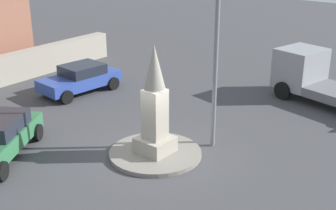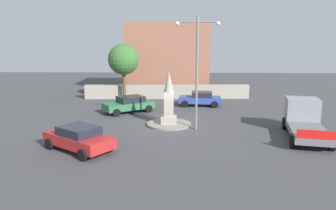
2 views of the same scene
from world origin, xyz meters
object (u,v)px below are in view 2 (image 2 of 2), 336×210
(car_red_far_side, at_px, (79,138))
(car_green_waiting, at_px, (129,104))
(corner_building, at_px, (167,58))
(streetlamp, at_px, (197,62))
(truck_grey_parked_right, at_px, (304,119))
(tree_near_wall, at_px, (123,60))
(car_blue_approaching, at_px, (200,99))
(monument, at_px, (169,101))

(car_red_far_side, distance_m, car_green_waiting, 10.08)
(corner_building, bearing_deg, car_green_waiting, -102.75)
(streetlamp, height_order, corner_building, corner_building)
(truck_grey_parked_right, bearing_deg, car_green_waiting, 153.09)
(car_green_waiting, bearing_deg, tree_near_wall, 103.46)
(truck_grey_parked_right, bearing_deg, corner_building, 117.46)
(car_blue_approaching, relative_size, tree_near_wall, 0.70)
(monument, distance_m, car_green_waiting, 5.67)
(monument, distance_m, truck_grey_parked_right, 9.27)
(monument, xyz_separation_m, car_blue_approaching, (2.79, 7.26, -1.13))
(car_blue_approaching, height_order, tree_near_wall, tree_near_wall)
(car_green_waiting, xyz_separation_m, tree_near_wall, (-1.38, 5.75, 3.48))
(car_red_far_side, height_order, car_green_waiting, car_red_far_side)
(car_red_far_side, relative_size, car_blue_approaching, 1.12)
(monument, distance_m, car_red_far_side, 7.64)
(car_red_far_side, xyz_separation_m, tree_near_wall, (-0.04, 15.74, 3.47))
(car_red_far_side, xyz_separation_m, car_blue_approaching, (7.72, 13.00, -0.04))
(streetlamp, xyz_separation_m, car_blue_approaching, (0.86, 8.37, -3.97))
(car_red_far_side, distance_m, truck_grey_parked_right, 14.37)
(truck_grey_parked_right, bearing_deg, monument, 166.64)
(monument, relative_size, truck_grey_parked_right, 0.64)
(corner_building, bearing_deg, truck_grey_parked_right, -62.54)
(monument, xyz_separation_m, car_green_waiting, (-3.59, 4.25, -1.11))
(car_green_waiting, height_order, truck_grey_parked_right, truck_grey_parked_right)
(monument, relative_size, corner_building, 0.40)
(truck_grey_parked_right, xyz_separation_m, corner_building, (-9.77, 18.80, 3.04))
(tree_near_wall, bearing_deg, streetlamp, -58.16)
(monument, height_order, streetlamp, streetlamp)
(car_red_far_side, relative_size, car_green_waiting, 0.99)
(car_green_waiting, height_order, corner_building, corner_building)
(car_blue_approaching, xyz_separation_m, corner_building, (-3.58, 9.41, 3.39))
(car_blue_approaching, bearing_deg, monument, -111.05)
(streetlamp, xyz_separation_m, corner_building, (-2.72, 17.78, -0.58))
(car_green_waiting, relative_size, corner_building, 0.48)
(car_blue_approaching, relative_size, corner_building, 0.43)
(streetlamp, bearing_deg, tree_near_wall, 121.84)
(corner_building, bearing_deg, streetlamp, -81.31)
(streetlamp, height_order, truck_grey_parked_right, streetlamp)
(tree_near_wall, bearing_deg, corner_building, 57.87)
(car_red_far_side, distance_m, corner_building, 23.03)
(monument, relative_size, car_green_waiting, 0.84)
(monument, xyz_separation_m, tree_near_wall, (-4.97, 10.00, 2.38))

